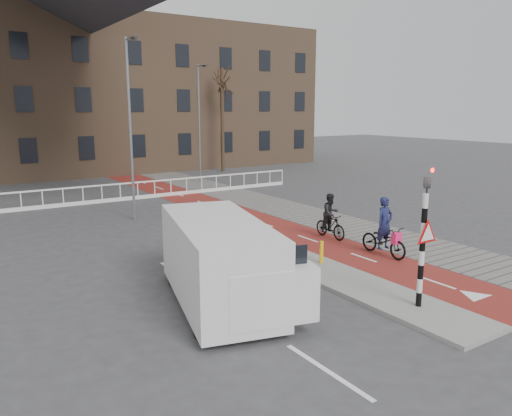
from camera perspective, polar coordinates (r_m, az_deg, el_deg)
ground at (r=15.15m, az=13.55°, el=-8.33°), size 120.00×120.00×0.00m
bike_lane at (r=23.60m, az=-1.71°, el=-0.92°), size 2.50×60.00×0.01m
sidewalk at (r=25.14m, az=3.74°, el=-0.18°), size 3.00×60.00×0.01m
curb_island at (r=17.55m, az=2.42°, el=-5.07°), size 1.80×16.00×0.12m
traffic_signal at (r=12.89m, az=18.64°, el=-2.86°), size 0.80×0.80×3.68m
bollard at (r=16.21m, az=7.49°, el=-5.02°), size 0.12×0.12×0.72m
cyclist_near at (r=17.74m, az=14.43°, el=-3.12°), size 0.69×1.97×2.04m
cyclist_far at (r=19.66m, az=8.50°, el=-1.34°), size 0.75×1.63×1.77m
van at (r=12.92m, az=-4.33°, el=-6.01°), size 3.31×5.54×2.23m
railing at (r=27.65m, az=-21.15°, el=0.77°), size 28.00×0.10×0.99m
townhouse_row at (r=42.44m, az=-23.65°, el=14.21°), size 46.00×10.00×15.90m
tree_right at (r=40.10m, az=-3.86°, el=9.94°), size 0.27×0.27×8.09m
streetlight_near at (r=22.93m, az=-14.16°, el=8.46°), size 0.12×0.12×7.99m
streetlight_right at (r=34.48m, az=-6.51°, el=9.47°), size 0.12×0.12×7.85m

